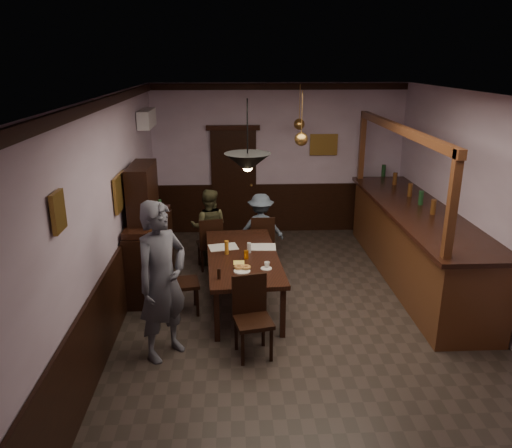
{
  "coord_description": "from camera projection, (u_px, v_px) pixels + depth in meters",
  "views": [
    {
      "loc": [
        -0.92,
        -5.87,
        3.43
      ],
      "look_at": [
        -0.59,
        0.98,
        1.15
      ],
      "focal_mm": 35.0,
      "sensor_mm": 36.0,
      "label": 1
    }
  ],
  "objects": [
    {
      "name": "room",
      "position": [
        307.0,
        221.0,
        6.22
      ],
      "size": [
        5.01,
        8.01,
        3.01
      ],
      "color": "#2D2621",
      "rests_on": "ground"
    },
    {
      "name": "dining_table",
      "position": [
        243.0,
        259.0,
        7.18
      ],
      "size": [
        1.14,
        2.26,
        0.75
      ],
      "rotation": [
        0.0,
        0.0,
        0.07
      ],
      "color": "black",
      "rests_on": "ground"
    },
    {
      "name": "chair_far_left",
      "position": [
        210.0,
        242.0,
        8.39
      ],
      "size": [
        0.48,
        0.48,
        0.92
      ],
      "rotation": [
        0.0,
        0.0,
        3.37
      ],
      "color": "black",
      "rests_on": "ground"
    },
    {
      "name": "chair_far_right",
      "position": [
        262.0,
        239.0,
        8.48
      ],
      "size": [
        0.4,
        0.4,
        0.92
      ],
      "rotation": [
        0.0,
        0.0,
        3.15
      ],
      "color": "black",
      "rests_on": "ground"
    },
    {
      "name": "chair_near",
      "position": [
        252.0,
        312.0,
        5.98
      ],
      "size": [
        0.51,
        0.51,
        0.99
      ],
      "rotation": [
        0.0,
        0.0,
        0.21
      ],
      "color": "black",
      "rests_on": "ground"
    },
    {
      "name": "chair_side",
      "position": [
        178.0,
        279.0,
        6.93
      ],
      "size": [
        0.48,
        0.48,
        0.95
      ],
      "rotation": [
        0.0,
        0.0,
        1.74
      ],
      "color": "black",
      "rests_on": "ground"
    },
    {
      "name": "person_standing",
      "position": [
        162.0,
        281.0,
        5.8
      ],
      "size": [
        0.82,
        0.84,
        1.94
      ],
      "primitive_type": "imported",
      "rotation": [
        0.0,
        0.0,
        0.85
      ],
      "color": "#4C4C57",
      "rests_on": "ground"
    },
    {
      "name": "person_seated_left",
      "position": [
        209.0,
        227.0,
        8.6
      ],
      "size": [
        0.68,
        0.55,
        1.34
      ],
      "primitive_type": "imported",
      "rotation": [
        0.0,
        0.0,
        3.08
      ],
      "color": "brown",
      "rests_on": "ground"
    },
    {
      "name": "person_seated_right",
      "position": [
        261.0,
        228.0,
        8.71
      ],
      "size": [
        0.81,
        0.48,
        1.23
      ],
      "primitive_type": "imported",
      "rotation": [
        0.0,
        0.0,
        3.11
      ],
      "color": "slate",
      "rests_on": "ground"
    },
    {
      "name": "newspaper_left",
      "position": [
        223.0,
        247.0,
        7.45
      ],
      "size": [
        0.47,
        0.38,
        0.01
      ],
      "primitive_type": "cube",
      "rotation": [
        0.0,
        0.0,
        0.21
      ],
      "color": "silver",
      "rests_on": "dining_table"
    },
    {
      "name": "newspaper_right",
      "position": [
        262.0,
        247.0,
        7.45
      ],
      "size": [
        0.43,
        0.32,
        0.01
      ],
      "primitive_type": "cube",
      "rotation": [
        0.0,
        0.0,
        -0.04
      ],
      "color": "silver",
      "rests_on": "dining_table"
    },
    {
      "name": "napkin",
      "position": [
        239.0,
        263.0,
        6.89
      ],
      "size": [
        0.16,
        0.16,
        0.0
      ],
      "primitive_type": "cube",
      "rotation": [
        0.0,
        0.0,
        0.07
      ],
      "color": "#F3D959",
      "rests_on": "dining_table"
    },
    {
      "name": "saucer",
      "position": [
        266.0,
        268.0,
        6.68
      ],
      "size": [
        0.15,
        0.15,
        0.01
      ],
      "primitive_type": "cylinder",
      "color": "white",
      "rests_on": "dining_table"
    },
    {
      "name": "coffee_cup",
      "position": [
        267.0,
        265.0,
        6.7
      ],
      "size": [
        0.09,
        0.09,
        0.07
      ],
      "primitive_type": "imported",
      "rotation": [
        0.0,
        0.0,
        0.07
      ],
      "color": "white",
      "rests_on": "saucer"
    },
    {
      "name": "pastry_plate",
      "position": [
        242.0,
        271.0,
        6.6
      ],
      "size": [
        0.22,
        0.22,
        0.01
      ],
      "primitive_type": "cylinder",
      "color": "white",
      "rests_on": "dining_table"
    },
    {
      "name": "pastry_ring_a",
      "position": [
        239.0,
        267.0,
        6.66
      ],
      "size": [
        0.13,
        0.13,
        0.04
      ],
      "primitive_type": "torus",
      "color": "#C68C47",
      "rests_on": "pastry_plate"
    },
    {
      "name": "pastry_ring_b",
      "position": [
        246.0,
        267.0,
        6.65
      ],
      "size": [
        0.13,
        0.13,
        0.04
      ],
      "primitive_type": "torus",
      "color": "#C68C47",
      "rests_on": "pastry_plate"
    },
    {
      "name": "soda_can",
      "position": [
        246.0,
        255.0,
        7.01
      ],
      "size": [
        0.07,
        0.07,
        0.12
      ],
      "primitive_type": "cylinder",
      "color": "orange",
      "rests_on": "dining_table"
    },
    {
      "name": "beer_glass",
      "position": [
        227.0,
        247.0,
        7.17
      ],
      "size": [
        0.06,
        0.06,
        0.2
      ],
      "primitive_type": "cylinder",
      "color": "#BF721E",
      "rests_on": "dining_table"
    },
    {
      "name": "water_glass",
      "position": [
        249.0,
        248.0,
        7.23
      ],
      "size": [
        0.06,
        0.06,
        0.15
      ],
      "primitive_type": "cylinder",
      "color": "silver",
      "rests_on": "dining_table"
    },
    {
      "name": "pepper_mill",
      "position": [
        219.0,
        274.0,
        6.36
      ],
      "size": [
        0.04,
        0.04,
        0.14
      ],
      "primitive_type": "cylinder",
      "color": "black",
      "rests_on": "dining_table"
    },
    {
      "name": "sideboard",
      "position": [
        149.0,
        241.0,
        7.58
      ],
      "size": [
        0.53,
        1.49,
        1.97
      ],
      "color": "black",
      "rests_on": "ground"
    },
    {
      "name": "bar_counter",
      "position": [
        415.0,
        242.0,
        8.02
      ],
      "size": [
        1.03,
        4.45,
        2.49
      ],
      "color": "#512B15",
      "rests_on": "ground"
    },
    {
      "name": "door_back",
      "position": [
        234.0,
        183.0,
        10.06
      ],
      "size": [
        0.9,
        0.06,
        2.1
      ],
      "primitive_type": "cube",
      "color": "black",
      "rests_on": "ground"
    },
    {
      "name": "ac_unit",
      "position": [
        147.0,
        119.0,
        8.56
      ],
      "size": [
        0.2,
        0.85,
        0.3
      ],
      "color": "white",
      "rests_on": "ground"
    },
    {
      "name": "picture_left_small",
      "position": [
        58.0,
        212.0,
        4.39
      ],
      "size": [
        0.04,
        0.28,
        0.36
      ],
      "color": "olive",
      "rests_on": "ground"
    },
    {
      "name": "picture_left_large",
      "position": [
        120.0,
        192.0,
        6.8
      ],
      "size": [
        0.04,
        0.62,
        0.48
      ],
      "color": "olive",
      "rests_on": "ground"
    },
    {
      "name": "picture_back",
      "position": [
        324.0,
        145.0,
        9.92
      ],
      "size": [
        0.55,
        0.04,
        0.42
      ],
      "color": "olive",
      "rests_on": "ground"
    },
    {
      "name": "pendant_iron",
      "position": [
        248.0,
        163.0,
        5.93
      ],
      "size": [
        0.56,
        0.56,
        0.85
      ],
      "color": "black",
      "rests_on": "ground"
    },
    {
      "name": "pendant_brass_mid",
      "position": [
        301.0,
        139.0,
        7.36
      ],
      "size": [
        0.2,
        0.2,
        0.81
      ],
      "color": "#BF8C3F",
      "rests_on": "ground"
    },
    {
      "name": "pendant_brass_far",
      "position": [
        299.0,
        124.0,
        9.03
      ],
      "size": [
        0.2,
        0.2,
        0.81
      ],
      "color": "#BF8C3F",
      "rests_on": "ground"
    }
  ]
}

